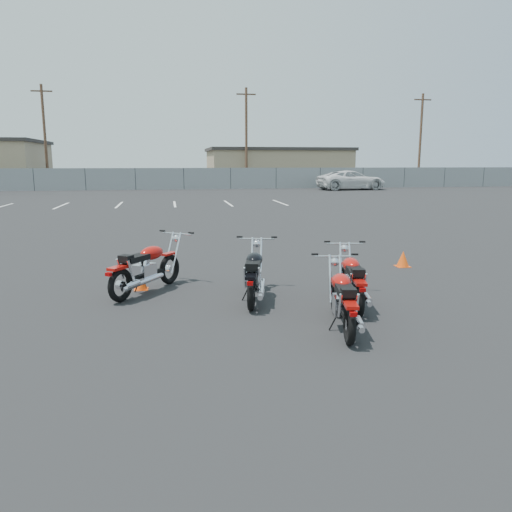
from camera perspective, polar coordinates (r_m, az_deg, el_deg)
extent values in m
plane|color=black|center=(8.55, -0.63, -5.07)|extent=(120.00, 120.00, 0.00)
torus|color=black|center=(9.75, -9.86, -1.50)|extent=(0.42, 0.53, 0.58)
cylinder|color=silver|center=(9.75, -9.86, -1.50)|extent=(0.17, 0.18, 0.15)
torus|color=black|center=(8.68, -15.23, -3.23)|extent=(0.42, 0.53, 0.58)
cylinder|color=silver|center=(8.68, -15.23, -3.23)|extent=(0.17, 0.18, 0.15)
cube|color=black|center=(9.20, -12.40, -2.08)|extent=(0.67, 0.88, 0.06)
cube|color=silver|center=(9.15, -12.60, -1.79)|extent=(0.43, 0.46, 0.29)
cylinder|color=silver|center=(9.11, -12.64, -0.72)|extent=(0.30, 0.31, 0.26)
ellipsoid|color=#B0100A|center=(9.26, -11.83, 0.34)|extent=(0.57, 0.63, 0.25)
cube|color=black|center=(8.91, -13.63, -0.27)|extent=(0.51, 0.58, 0.10)
cube|color=black|center=(8.72, -14.64, -0.29)|extent=(0.27, 0.26, 0.12)
cube|color=#B0100A|center=(8.60, -15.41, -1.29)|extent=(0.38, 0.43, 0.05)
cube|color=#B0100A|center=(9.69, -9.92, 0.26)|extent=(0.29, 0.34, 0.04)
cylinder|color=silver|center=(8.66, -14.11, -1.57)|extent=(0.14, 0.17, 0.38)
cylinder|color=silver|center=(8.81, -15.26, -1.42)|extent=(0.14, 0.17, 0.38)
cylinder|color=silver|center=(8.90, -12.75, -2.91)|extent=(0.69, 0.91, 0.12)
cylinder|color=silver|center=(8.66, -14.02, -3.21)|extent=(0.29, 0.35, 0.13)
cylinder|color=silver|center=(9.73, -9.11, 0.36)|extent=(0.26, 0.34, 0.76)
cylinder|color=silver|center=(9.83, -9.94, 0.44)|extent=(0.26, 0.34, 0.76)
sphere|color=silver|center=(9.87, -9.06, 1.98)|extent=(0.22, 0.22, 0.15)
cylinder|color=silver|center=(9.87, -9.01, 2.55)|extent=(0.57, 0.42, 0.03)
cylinder|color=black|center=(9.66, -7.43, 2.65)|extent=(0.11, 0.10, 0.03)
cylinder|color=black|center=(10.04, -10.66, 2.86)|extent=(0.11, 0.10, 0.03)
cylinder|color=black|center=(9.25, -13.38, -3.22)|extent=(0.14, 0.11, 0.29)
cube|color=#990505|center=(8.43, -16.51, -2.02)|extent=(0.11, 0.10, 0.06)
torus|color=black|center=(9.19, 0.01, -2.17)|extent=(0.23, 0.56, 0.56)
cylinder|color=silver|center=(9.19, 0.01, -2.17)|extent=(0.12, 0.17, 0.15)
torus|color=black|center=(7.88, -0.55, -4.34)|extent=(0.23, 0.56, 0.56)
cylinder|color=silver|center=(7.88, -0.55, -4.34)|extent=(0.12, 0.17, 0.15)
cube|color=black|center=(8.52, -0.25, -2.93)|extent=(0.31, 0.97, 0.06)
cube|color=silver|center=(8.47, -0.27, -2.64)|extent=(0.33, 0.40, 0.28)
cylinder|color=silver|center=(8.43, -0.27, -1.54)|extent=(0.23, 0.27, 0.24)
ellipsoid|color=black|center=(8.61, -0.19, -0.39)|extent=(0.40, 0.59, 0.24)
cube|color=black|center=(8.18, -0.37, -1.12)|extent=(0.35, 0.55, 0.09)
cube|color=black|center=(7.95, -0.48, -1.20)|extent=(0.24, 0.21, 0.11)
cube|color=black|center=(7.80, -0.56, -2.31)|extent=(0.25, 0.42, 0.05)
cube|color=black|center=(9.12, 0.01, -0.38)|extent=(0.19, 0.33, 0.04)
cylinder|color=silver|center=(7.96, 0.31, -2.48)|extent=(0.08, 0.18, 0.36)
cylinder|color=silver|center=(7.97, -1.29, -2.46)|extent=(0.08, 0.18, 0.36)
cylinder|color=silver|center=(8.26, 0.66, -3.77)|extent=(0.31, 1.01, 0.12)
cylinder|color=silver|center=(7.97, 0.56, -4.18)|extent=(0.18, 0.34, 0.12)
cylinder|color=silver|center=(9.23, 0.56, -0.22)|extent=(0.12, 0.37, 0.73)
cylinder|color=silver|center=(9.24, -0.47, -0.21)|extent=(0.12, 0.37, 0.73)
sphere|color=silver|center=(9.34, 0.10, 1.40)|extent=(0.18, 0.18, 0.15)
cylinder|color=silver|center=(9.34, 0.10, 1.98)|extent=(0.64, 0.18, 0.03)
cylinder|color=black|center=(9.30, 2.09, 2.17)|extent=(0.12, 0.06, 0.03)
cylinder|color=black|center=(9.34, -1.89, 2.21)|extent=(0.12, 0.06, 0.03)
cylinder|color=black|center=(8.49, -1.16, -4.22)|extent=(0.15, 0.05, 0.28)
cube|color=#990505|center=(7.58, -0.69, -3.16)|extent=(0.10, 0.08, 0.06)
torus|color=black|center=(8.97, 10.21, -2.72)|extent=(0.20, 0.55, 0.54)
cylinder|color=silver|center=(8.97, 10.21, -2.72)|extent=(0.12, 0.16, 0.14)
torus|color=black|center=(7.72, 11.68, -4.96)|extent=(0.20, 0.55, 0.54)
cylinder|color=silver|center=(7.72, 11.68, -4.96)|extent=(0.12, 0.16, 0.14)
cube|color=black|center=(8.33, 10.90, -3.51)|extent=(0.27, 0.94, 0.05)
cube|color=silver|center=(8.28, 10.96, -3.23)|extent=(0.31, 0.38, 0.27)
cylinder|color=silver|center=(8.24, 11.00, -2.14)|extent=(0.22, 0.26, 0.24)
ellipsoid|color=#B0100A|center=(8.41, 10.80, -0.99)|extent=(0.37, 0.56, 0.23)
cube|color=black|center=(8.00, 11.30, -1.74)|extent=(0.33, 0.53, 0.09)
cube|color=black|center=(7.78, 11.59, -1.84)|extent=(0.23, 0.20, 0.11)
cube|color=#B0100A|center=(7.63, 11.78, -2.95)|extent=(0.23, 0.40, 0.04)
cube|color=#B0100A|center=(8.90, 10.27, -0.94)|extent=(0.17, 0.32, 0.04)
cylinder|color=silver|center=(7.81, 12.35, -3.10)|extent=(0.08, 0.17, 0.35)
cylinder|color=silver|center=(7.78, 10.78, -3.11)|extent=(0.08, 0.17, 0.35)
cylinder|color=silver|center=(8.11, 12.20, -4.34)|extent=(0.27, 0.99, 0.12)
cylinder|color=silver|center=(7.84, 12.60, -4.76)|extent=(0.17, 0.33, 0.12)
cylinder|color=silver|center=(9.02, 10.68, -0.78)|extent=(0.11, 0.36, 0.71)
cylinder|color=silver|center=(9.00, 9.66, -0.78)|extent=(0.11, 0.36, 0.71)
sphere|color=silver|center=(9.11, 10.08, 0.84)|extent=(0.17, 0.17, 0.14)
cylinder|color=silver|center=(9.11, 10.08, 1.42)|extent=(0.62, 0.15, 0.03)
cylinder|color=black|center=(9.14, 12.06, 1.61)|extent=(0.11, 0.05, 0.03)
cylinder|color=black|center=(9.04, 8.14, 1.64)|extent=(0.11, 0.05, 0.03)
cylinder|color=black|center=(8.27, 10.10, -4.82)|extent=(0.14, 0.05, 0.27)
cube|color=#990505|center=(7.43, 12.09, -3.81)|extent=(0.10, 0.07, 0.05)
torus|color=black|center=(7.78, 9.10, -4.77)|extent=(0.20, 0.54, 0.53)
cylinder|color=silver|center=(7.78, 9.10, -4.77)|extent=(0.11, 0.16, 0.14)
torus|color=black|center=(6.57, 10.64, -7.76)|extent=(0.20, 0.54, 0.53)
cylinder|color=silver|center=(6.57, 10.64, -7.76)|extent=(0.11, 0.16, 0.14)
cube|color=black|center=(7.16, 9.81, -5.87)|extent=(0.27, 0.93, 0.05)
cube|color=silver|center=(7.10, 9.88, -5.56)|extent=(0.31, 0.38, 0.27)
cylinder|color=silver|center=(7.06, 9.92, -4.31)|extent=(0.22, 0.25, 0.23)
ellipsoid|color=#B0100A|center=(7.23, 9.71, -2.94)|extent=(0.37, 0.56, 0.23)
cube|color=black|center=(6.82, 10.23, -3.93)|extent=(0.32, 0.52, 0.09)
cube|color=black|center=(6.60, 10.53, -4.12)|extent=(0.22, 0.19, 0.11)
cube|color=#B0100A|center=(6.47, 10.75, -5.46)|extent=(0.23, 0.40, 0.04)
cube|color=#B0100A|center=(7.71, 9.16, -2.76)|extent=(0.17, 0.32, 0.04)
cylinder|color=silver|center=(6.64, 11.43, -5.56)|extent=(0.07, 0.17, 0.35)
cylinder|color=silver|center=(6.61, 9.60, -5.59)|extent=(0.07, 0.17, 0.35)
cylinder|color=silver|center=(6.95, 11.29, -6.90)|extent=(0.27, 0.98, 0.11)
cylinder|color=silver|center=(6.68, 11.72, -7.49)|extent=(0.17, 0.33, 0.12)
cylinder|color=silver|center=(7.83, 9.64, -2.55)|extent=(0.11, 0.36, 0.70)
cylinder|color=silver|center=(7.81, 8.47, -2.55)|extent=(0.11, 0.36, 0.70)
sphere|color=silver|center=(7.91, 8.97, -0.68)|extent=(0.17, 0.17, 0.14)
cylinder|color=silver|center=(7.91, 8.97, -0.03)|extent=(0.62, 0.15, 0.03)
cylinder|color=black|center=(7.93, 11.22, 0.19)|extent=(0.11, 0.05, 0.03)
cylinder|color=black|center=(7.85, 6.74, 0.21)|extent=(0.11, 0.05, 0.03)
cylinder|color=black|center=(7.11, 8.87, -7.38)|extent=(0.14, 0.05, 0.27)
cube|color=#990505|center=(6.27, 11.08, -6.55)|extent=(0.10, 0.07, 0.05)
cone|color=#FF510D|center=(11.69, 16.45, -0.28)|extent=(0.28, 0.28, 0.34)
cube|color=#FF510D|center=(11.72, 16.40, -1.14)|extent=(0.30, 0.30, 0.01)
cone|color=#FF510D|center=(9.46, -13.02, -2.82)|extent=(0.23, 0.23, 0.29)
cube|color=#FF510D|center=(9.50, -12.98, -3.71)|extent=(0.25, 0.25, 0.01)
cube|color=gray|center=(43.16, -8.25, 8.74)|extent=(80.00, 0.04, 1.80)
cylinder|color=black|center=(44.45, -24.06, 7.98)|extent=(0.06, 0.06, 1.80)
cylinder|color=black|center=(43.66, -18.92, 8.30)|extent=(0.06, 0.06, 1.80)
cylinder|color=black|center=(43.23, -13.62, 8.55)|extent=(0.06, 0.06, 1.80)
cylinder|color=black|center=(43.16, -8.25, 8.74)|extent=(0.06, 0.06, 1.80)
cylinder|color=black|center=(43.47, -2.91, 8.85)|extent=(0.06, 0.06, 1.80)
cylinder|color=black|center=(44.14, 2.31, 8.88)|extent=(0.06, 0.06, 1.80)
cylinder|color=black|center=(45.16, 7.33, 8.84)|extent=(0.06, 0.06, 1.80)
cylinder|color=black|center=(46.49, 12.11, 8.75)|extent=(0.06, 0.06, 1.80)
cylinder|color=black|center=(48.13, 16.58, 8.60)|extent=(0.06, 0.06, 1.80)
cylinder|color=black|center=(50.03, 20.73, 8.42)|extent=(0.06, 0.06, 1.80)
cylinder|color=black|center=(52.17, 24.56, 8.22)|extent=(0.06, 0.06, 1.80)
cube|color=tan|center=(53.34, 2.37, 10.06)|extent=(14.00, 9.00, 3.40)
cube|color=#36312D|center=(53.35, 2.39, 12.05)|extent=(14.40, 9.40, 0.30)
cylinder|color=#4D3324|center=(49.34, -22.98, 12.44)|extent=(0.24, 0.24, 9.00)
cube|color=#4D3324|center=(49.66, -23.32, 16.93)|extent=(1.80, 0.12, 0.12)
cylinder|color=#4D3324|center=(47.74, -1.11, 13.35)|extent=(0.24, 0.24, 9.00)
cube|color=#4D3324|center=(48.07, -1.13, 18.00)|extent=(1.80, 0.12, 0.12)
cylinder|color=#4D3324|center=(54.42, 18.27, 12.50)|extent=(0.24, 0.24, 9.00)
cube|color=#4D3324|center=(54.72, 18.52, 16.58)|extent=(1.80, 0.12, 0.12)
cube|color=silver|center=(29.52, -27.09, 5.05)|extent=(0.12, 4.00, 0.01)
cube|color=silver|center=(28.78, -21.36, 5.38)|extent=(0.12, 4.00, 0.01)
cube|color=silver|center=(28.34, -15.38, 5.65)|extent=(0.12, 4.00, 0.01)
cube|color=silver|center=(28.22, -9.28, 5.88)|extent=(0.12, 4.00, 0.01)
cube|color=silver|center=(28.41, -3.18, 6.03)|extent=(0.12, 4.00, 0.01)
cube|color=silver|center=(28.92, 2.76, 6.12)|extent=(0.12, 4.00, 0.01)
imported|color=silver|center=(43.02, 10.87, 9.12)|extent=(3.19, 6.79, 2.51)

